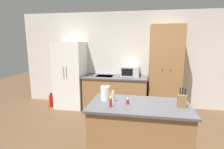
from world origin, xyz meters
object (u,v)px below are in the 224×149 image
Objects in this scene: knife_block at (182,101)px; kettle at (105,93)px; spice_bottle_short_red at (128,101)px; fire_extinguisher at (51,101)px; refrigerator at (71,75)px; pantry_cabinet at (165,70)px; microwave at (130,71)px; spice_bottle_amber_oil at (113,97)px; spice_bottle_tall_dark at (111,102)px.

knife_block reaches higher than kettle.
fire_extinguisher is (-2.29, 1.86, -0.76)m from spice_bottle_short_red.
refrigerator is 0.82× the size of pantry_cabinet.
spice_bottle_short_red is 0.22× the size of fire_extinguisher.
refrigerator is at bearing -178.45° from pantry_cabinet.
microwave is 1.21× the size of fire_extinguisher.
spice_bottle_short_red is 0.39m from kettle.
fire_extinguisher is (-2.06, 1.80, -0.80)m from spice_bottle_amber_oil.
refrigerator reaches higher than fire_extinguisher.
knife_block is 0.73× the size of fire_extinguisher.
spice_bottle_amber_oil is at bearing -41.13° from fire_extinguisher.
refrigerator is 2.67m from spice_bottle_short_red.
knife_block is at bearing 9.36° from spice_bottle_tall_dark.
spice_bottle_amber_oil is at bearing 166.35° from spice_bottle_short_red.
microwave reaches higher than spice_bottle_tall_dark.
microwave reaches higher than spice_bottle_short_red.
kettle is (-1.12, 0.11, 0.02)m from knife_block.
spice_bottle_tall_dark is at bearing -54.97° from refrigerator.
pantry_cabinet is 8.91× the size of kettle.
knife_block is 1.00m from spice_bottle_tall_dark.
pantry_cabinet is 3.20m from fire_extinguisher.
pantry_cabinet is 0.90m from microwave.
spice_bottle_tall_dark is at bearing -64.03° from kettle.
microwave is 2.67× the size of spice_bottle_amber_oil.
spice_bottle_amber_oil is 0.72× the size of kettle.
kettle reaches higher than spice_bottle_short_red.
kettle is (1.39, -1.90, 0.11)m from refrigerator.
pantry_cabinet reaches higher than spice_bottle_tall_dark.
spice_bottle_tall_dark is 0.31m from kettle.
microwave is at bearing 93.33° from spice_bottle_short_red.
spice_bottle_tall_dark is (1.52, -2.17, 0.07)m from refrigerator.
spice_bottle_tall_dark is at bearing -44.33° from fire_extinguisher.
spice_bottle_short_red is at bearing 35.32° from spice_bottle_tall_dark.
refrigerator reaches higher than knife_block.
refrigerator is 0.92m from fire_extinguisher.
spice_bottle_short_red is at bearing -49.00° from refrigerator.
spice_bottle_tall_dark is (-0.99, -0.16, -0.03)m from knife_block.
microwave is at bearing 174.88° from pantry_cabinet.
refrigerator is 1.63m from microwave.
spice_bottle_short_red is 0.35× the size of kettle.
microwave is 3.16× the size of spice_bottle_tall_dark.
spice_bottle_tall_dark is at bearing -92.48° from microwave.
refrigerator is at bearing 126.20° from kettle.
spice_bottle_tall_dark is 1.71× the size of spice_bottle_short_red.
pantry_cabinet is 4.65× the size of microwave.
pantry_cabinet is at bearing 69.80° from spice_bottle_short_red.
pantry_cabinet reaches higher than spice_bottle_short_red.
spice_bottle_tall_dark is 0.22m from spice_bottle_amber_oil.
spice_bottle_short_red is at bearing -86.67° from microwave.
pantry_cabinet is 5.61× the size of fire_extinguisher.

